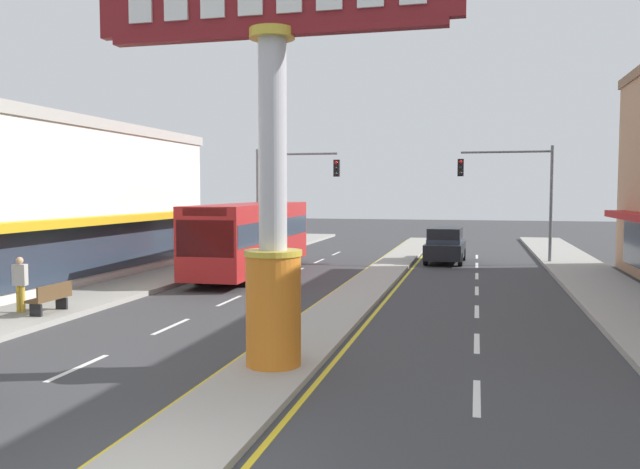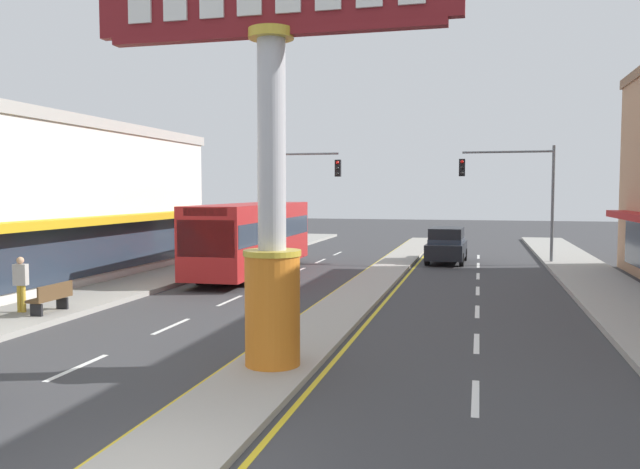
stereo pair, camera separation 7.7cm
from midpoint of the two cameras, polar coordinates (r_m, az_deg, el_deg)
name	(u,v)px [view 2 (the right image)]	position (r m, az deg, el deg)	size (l,w,h in m)	color
median_strip	(370,285)	(25.89, 4.51, -4.51)	(1.84, 52.00, 0.14)	#A39E93
sidewalk_left	(141,284)	(27.02, -15.51, -4.24)	(3.00, 60.00, 0.18)	#9E9B93
sidewalk_right	(624,302)	(24.05, 25.48, -5.47)	(3.00, 60.00, 0.18)	#9E9B93
lane_markings	(364,292)	(24.58, 3.99, -5.11)	(8.58, 52.00, 0.01)	silver
district_sign	(272,159)	(13.52, -4.15, 6.68)	(7.81, 1.23, 8.34)	orange
traffic_light_left_side	(288,184)	(35.97, -2.76, 4.52)	(4.86, 0.46, 6.20)	slate
traffic_light_right_side	(518,183)	(35.23, 17.22, 4.36)	(4.86, 0.46, 6.20)	slate
bus_near_right_lane	(253,234)	(29.60, -5.93, 0.04)	(2.83, 11.27, 3.26)	#B21E1E
suv_far_right_lane	(447,245)	(34.88, 11.25, -0.90)	(2.09, 4.66, 1.90)	black
street_bench	(51,297)	(21.02, -22.66, -5.16)	(0.48, 1.60, 0.88)	brown
pedestrian_far_side	(21,281)	(21.39, -24.95, -3.76)	(0.43, 0.28, 1.68)	gold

